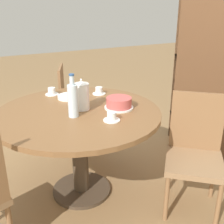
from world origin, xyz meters
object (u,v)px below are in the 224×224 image
Objects in this scene: chair_b at (195,152)px; coffee_pot at (82,95)px; bookshelf at (213,60)px; water_bottle at (73,100)px; cup_b at (99,91)px; cake_main at (119,103)px; cup_c at (52,92)px; chair_c at (75,105)px; cup_a at (112,117)px.

coffee_pot is (-0.56, -0.68, 0.39)m from chair_b.
bookshelf is 1.54m from water_bottle.
cup_b is (-0.23, -1.14, -0.22)m from bookshelf.
water_bottle reaches higher than cup_b.
bookshelf is 8.14× the size of coffee_pot.
chair_b is at bearing 130.08° from bookshelf.
cup_b is (-0.40, 0.01, -0.02)m from cake_main.
chair_b is at bearing 50.72° from coffee_pot.
water_bottle is at bearing -45.78° from coffee_pot.
cup_b and cup_c have the same top height.
chair_b is 1.09m from bookshelf.
chair_b and chair_c have the same top height.
water_bottle reaches higher than cup_a.
chair_c reaches higher than cup_c.
cup_b is 1.00× the size of cup_c.
cake_main is 0.69m from cup_c.
coffee_pot is 1.07× the size of cake_main.
water_bottle is at bearing -0.51° from cup_c.
cake_main reaches higher than cup_a.
cup_c is at bearing 168.35° from chair_b.
chair_c is at bearing 164.24° from coffee_pot.
cake_main is at bearing 66.84° from coffee_pot.
cup_c is (-0.47, -0.11, -0.09)m from coffee_pot.
cake_main reaches higher than cup_b.
cup_c is at bearing -165.20° from cup_a.
cup_a is at bearing -40.41° from cake_main.
cup_a is (0.20, 0.21, -0.10)m from water_bottle.
water_bottle is 2.67× the size of cup_c.
cake_main is at bearing 98.54° from bookshelf.
cake_main is 1.92× the size of cup_c.
cup_c is at bearing 75.02° from bookshelf.
coffee_pot is 0.41m from cup_b.
chair_c reaches higher than cup_b.
water_bottle reaches higher than chair_c.
bookshelf is at bearing 78.71° from cup_b.
chair_b is 0.45× the size of bookshelf.
coffee_pot reaches higher than cake_main.
cup_a is (-0.25, -0.58, 0.30)m from chair_b.
cake_main is 1.92× the size of cup_b.
coffee_pot is at bearing 12.81° from cup_c.
chair_c is 0.63m from cup_b.
coffee_pot reaches higher than cup_b.
cup_a and cup_c have the same top height.
bookshelf reaches higher than chair_b.
water_bottle is at bearing -90.73° from cake_main.
bookshelf is at bearing 98.54° from cake_main.
cup_c is (-0.18, -0.39, 0.00)m from cup_b.
water_bottle is 2.67× the size of cup_a.
chair_c is 1.20m from cup_a.
cup_a is at bearing 17.75° from coffee_pot.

